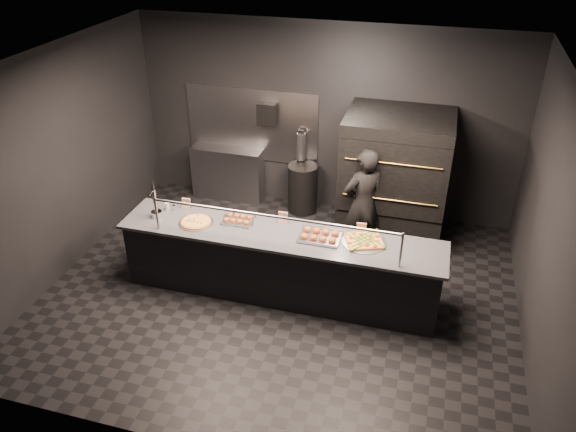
# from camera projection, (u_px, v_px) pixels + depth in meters

# --- Properties ---
(room) EXTENTS (6.04, 6.00, 3.00)m
(room) POSITION_uv_depth(u_px,v_px,m) (279.00, 191.00, 6.71)
(room) COLOR black
(room) RESTS_ON ground
(service_counter) EXTENTS (4.10, 0.78, 1.37)m
(service_counter) POSITION_uv_depth(u_px,v_px,m) (280.00, 264.00, 7.18)
(service_counter) COLOR black
(service_counter) RESTS_ON ground
(pizza_oven) EXTENTS (1.50, 1.23, 1.91)m
(pizza_oven) POSITION_uv_depth(u_px,v_px,m) (395.00, 176.00, 8.23)
(pizza_oven) COLOR black
(pizza_oven) RESTS_ON ground
(prep_shelf) EXTENTS (1.20, 0.35, 0.90)m
(prep_shelf) POSITION_uv_depth(u_px,v_px,m) (228.00, 173.00, 9.49)
(prep_shelf) COLOR #99999E
(prep_shelf) RESTS_ON ground
(towel_dispenser) EXTENTS (0.30, 0.20, 0.35)m
(towel_dispenser) POSITION_uv_depth(u_px,v_px,m) (268.00, 114.00, 8.83)
(towel_dispenser) COLOR black
(towel_dispenser) RESTS_ON room
(fire_extinguisher) EXTENTS (0.14, 0.14, 0.51)m
(fire_extinguisher) POSITION_uv_depth(u_px,v_px,m) (301.00, 146.00, 8.96)
(fire_extinguisher) COLOR #B2B2B7
(fire_extinguisher) RESTS_ON room
(beer_tap) EXTENTS (0.14, 0.20, 0.54)m
(beer_tap) POSITION_uv_depth(u_px,v_px,m) (156.00, 206.00, 7.23)
(beer_tap) COLOR silver
(beer_tap) RESTS_ON service_counter
(round_pizza) EXTENTS (0.44, 0.44, 0.03)m
(round_pizza) POSITION_uv_depth(u_px,v_px,m) (196.00, 222.00, 7.17)
(round_pizza) COLOR silver
(round_pizza) RESTS_ON service_counter
(slider_tray_a) EXTENTS (0.46, 0.38, 0.06)m
(slider_tray_a) POSITION_uv_depth(u_px,v_px,m) (238.00, 219.00, 7.21)
(slider_tray_a) COLOR silver
(slider_tray_a) RESTS_ON service_counter
(slider_tray_b) EXTENTS (0.51, 0.37, 0.08)m
(slider_tray_b) POSITION_uv_depth(u_px,v_px,m) (320.00, 236.00, 6.85)
(slider_tray_b) COLOR silver
(slider_tray_b) RESTS_ON service_counter
(square_pizza) EXTENTS (0.54, 0.54, 0.05)m
(square_pizza) POSITION_uv_depth(u_px,v_px,m) (364.00, 241.00, 6.77)
(square_pizza) COLOR silver
(square_pizza) RESTS_ON service_counter
(condiment_jar) EXTENTS (0.15, 0.06, 0.10)m
(condiment_jar) POSITION_uv_depth(u_px,v_px,m) (169.00, 207.00, 7.44)
(condiment_jar) COLOR silver
(condiment_jar) RESTS_ON service_counter
(tent_cards) EXTENTS (2.47, 0.04, 0.15)m
(tent_cards) POSITION_uv_depth(u_px,v_px,m) (275.00, 216.00, 7.18)
(tent_cards) COLOR white
(tent_cards) RESTS_ON service_counter
(trash_bin) EXTENTS (0.48, 0.48, 0.80)m
(trash_bin) POSITION_uv_depth(u_px,v_px,m) (303.00, 188.00, 9.12)
(trash_bin) COLOR black
(trash_bin) RESTS_ON ground
(worker) EXTENTS (0.72, 0.67, 1.65)m
(worker) POSITION_uv_depth(u_px,v_px,m) (363.00, 204.00, 7.80)
(worker) COLOR black
(worker) RESTS_ON ground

